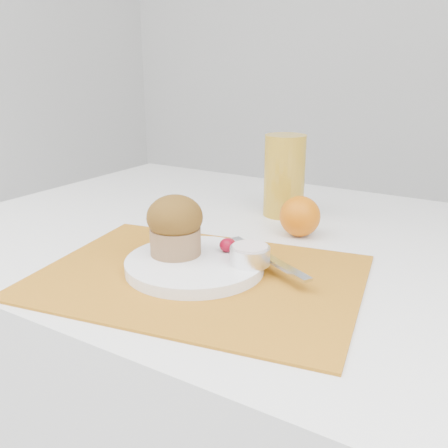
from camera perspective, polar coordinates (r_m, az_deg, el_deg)
The scene contains 11 objects.
table at distance 1.04m, azimuth 4.94°, elevation -21.52°, with size 1.20×0.80×0.75m, color white.
placemat at distance 0.70m, azimuth -2.88°, elevation -6.00°, with size 0.44×0.32×0.00m, color #B26C18.
plate at distance 0.72m, azimuth -3.36°, elevation -4.61°, with size 0.20×0.20×0.02m, color white.
ramekin at distance 0.69m, azimuth 2.99°, elevation -3.61°, with size 0.06×0.06×0.02m, color white.
cream at distance 0.69m, azimuth 3.00°, elevation -2.68°, with size 0.05×0.05×0.01m, color silver.
raspberry_near at distance 0.74m, azimuth 0.57°, elevation -2.29°, with size 0.02×0.02×0.02m, color #60020C.
raspberry_far at distance 0.74m, azimuth 0.33°, elevation -2.42°, with size 0.02×0.02×0.02m, color #600211.
butter_knife at distance 0.71m, azimuth 5.01°, elevation -3.81°, with size 0.18×0.01×0.00m, color silver.
orange at distance 0.86m, azimuth 8.67°, elevation 0.88°, with size 0.07×0.07×0.07m, color orange.
juice_glass at distance 0.97m, azimuth 6.91°, elevation 5.50°, with size 0.08×0.08×0.16m, color gold.
muffin at distance 0.72m, azimuth -5.62°, elevation -0.13°, with size 0.09×0.09×0.09m.
Camera 1 is at (0.35, -0.67, 1.04)m, focal length 40.00 mm.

